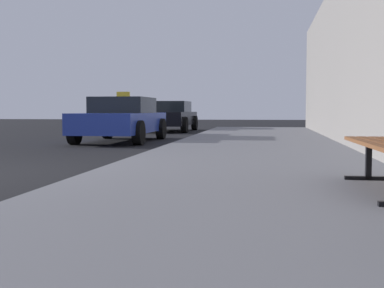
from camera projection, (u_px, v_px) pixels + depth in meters
name	position (u px, v px, depth m)	size (l,w,h in m)	color
sidewalk	(252.00, 175.00, 6.58)	(4.00, 32.00, 0.15)	slate
car_blue	(122.00, 119.00, 14.58)	(1.95, 4.37, 1.43)	#233899
car_black	(169.00, 116.00, 21.55)	(2.06, 4.41, 1.27)	black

